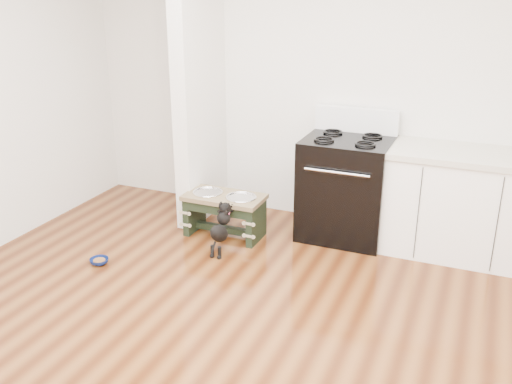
# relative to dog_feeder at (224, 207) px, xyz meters

# --- Properties ---
(ground) EXTENTS (5.00, 5.00, 0.00)m
(ground) POSITION_rel_dog_feeder_xyz_m (0.76, -1.72, -0.28)
(ground) COLOR #431D0B
(ground) RESTS_ON ground
(room_shell) EXTENTS (5.00, 5.00, 5.00)m
(room_shell) POSITION_rel_dog_feeder_xyz_m (0.76, -1.72, 1.34)
(room_shell) COLOR silver
(room_shell) RESTS_ON ground
(partition_wall) EXTENTS (0.15, 0.80, 2.70)m
(partition_wall) POSITION_rel_dog_feeder_xyz_m (-0.42, 0.38, 1.07)
(partition_wall) COLOR silver
(partition_wall) RESTS_ON ground
(oven_range) EXTENTS (0.76, 0.69, 1.14)m
(oven_range) POSITION_rel_dog_feeder_xyz_m (1.01, 0.44, 0.20)
(oven_range) COLOR black
(oven_range) RESTS_ON ground
(cabinet_run) EXTENTS (1.24, 0.64, 0.91)m
(cabinet_run) POSITION_rel_dog_feeder_xyz_m (1.99, 0.45, 0.17)
(cabinet_run) COLOR white
(cabinet_run) RESTS_ON ground
(dog_feeder) EXTENTS (0.72, 0.38, 0.41)m
(dog_feeder) POSITION_rel_dog_feeder_xyz_m (0.00, 0.00, 0.00)
(dog_feeder) COLOR black
(dog_feeder) RESTS_ON ground
(puppy) EXTENTS (0.13, 0.37, 0.44)m
(puppy) POSITION_rel_dog_feeder_xyz_m (0.13, -0.33, -0.04)
(puppy) COLOR black
(puppy) RESTS_ON ground
(floor_bowl) EXTENTS (0.20, 0.20, 0.05)m
(floor_bowl) POSITION_rel_dog_feeder_xyz_m (-0.72, -0.92, -0.26)
(floor_bowl) COLOR #0B194F
(floor_bowl) RESTS_ON ground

